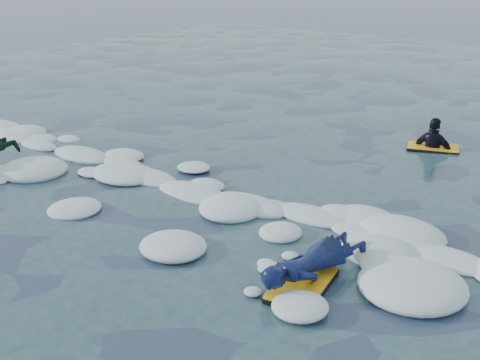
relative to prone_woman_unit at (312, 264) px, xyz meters
The scene contains 4 objects.
ground 3.01m from the prone_woman_unit, behind, with size 120.00×120.00×0.00m, color #18273B.
foam_band 3.15m from the prone_woman_unit, 162.96° to the left, with size 12.00×3.10×0.30m, color silver, non-canonical shape.
prone_woman_unit is the anchor object (origin of this frame).
waiting_rider_unit 5.90m from the prone_woman_unit, 96.17° to the left, with size 1.13×0.84×1.51m.
Camera 1 is at (6.12, -5.52, 3.76)m, focal length 45.00 mm.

